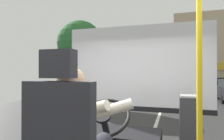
{
  "coord_description": "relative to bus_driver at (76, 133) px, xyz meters",
  "views": [
    {
      "loc": [
        0.62,
        -1.81,
        1.88
      ],
      "look_at": [
        -0.14,
        0.64,
        1.9
      ],
      "focal_mm": 32.08,
      "sensor_mm": 36.0,
      "label": 1
    }
  ],
  "objects": [
    {
      "name": "fare_box",
      "position": [
        0.88,
        1.14,
        -0.26
      ],
      "size": [
        0.23,
        0.24,
        0.87
      ],
      "color": "#333338",
      "rests_on": "bus_floor"
    },
    {
      "name": "ground",
      "position": [
        0.08,
        9.26,
        -1.45
      ],
      "size": [
        18.0,
        44.0,
        0.06
      ],
      "color": "#2E2E2E"
    },
    {
      "name": "windshield_panel",
      "position": [
        0.08,
        2.08,
        0.36
      ],
      "size": [
        2.5,
        0.08,
        1.48
      ],
      "color": "white"
    },
    {
      "name": "street_tree",
      "position": [
        -4.33,
        8.78,
        2.03
      ],
      "size": [
        2.52,
        2.52,
        4.74
      ],
      "color": "#4C3828",
      "rests_on": "ground"
    },
    {
      "name": "handrail_pole",
      "position": [
        0.89,
        0.37,
        0.44
      ],
      "size": [
        0.04,
        0.04,
        2.26
      ],
      "color": "gold",
      "rests_on": "bus_floor"
    },
    {
      "name": "parked_car_green",
      "position": [
        4.78,
        22.79,
        -0.75
      ],
      "size": [
        1.98,
        3.97,
        1.31
      ],
      "color": "#195633",
      "rests_on": "ground"
    },
    {
      "name": "bus_driver",
      "position": [
        0.0,
        0.0,
        0.0
      ],
      "size": [
        0.79,
        0.6,
        0.76
      ],
      "color": "#282833",
      "rests_on": "driver_seat"
    },
    {
      "name": "parked_car_blue",
      "position": [
        4.34,
        17.65,
        -0.71
      ],
      "size": [
        1.84,
        3.82,
        1.4
      ],
      "color": "navy",
      "rests_on": "ground"
    }
  ]
}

